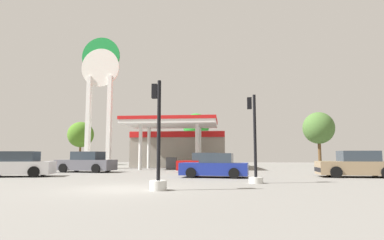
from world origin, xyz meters
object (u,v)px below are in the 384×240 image
(car_1, at_px, (86,163))
(tree_1, at_px, (196,127))
(traffic_signal_1, at_px, (255,154))
(tree_2, at_px, (319,128))
(car_0, at_px, (356,165))
(traffic_signal_0, at_px, (158,157))
(car_3, at_px, (17,165))
(station_pole_sign, at_px, (100,84))
(car_4, at_px, (215,166))
(tree_0, at_px, (81,135))
(car_2, at_px, (205,163))

(car_1, height_order, tree_1, tree_1)
(traffic_signal_1, xyz_separation_m, tree_2, (10.42, 25.55, 3.30))
(car_0, relative_size, car_1, 0.98)
(traffic_signal_0, relative_size, tree_2, 0.63)
(traffic_signal_1, xyz_separation_m, tree_1, (-4.81, 23.40, 3.39))
(car_1, distance_m, car_3, 5.73)
(station_pole_sign, xyz_separation_m, traffic_signal_0, (9.96, -18.57, -7.25))
(traffic_signal_1, bearing_deg, car_3, 167.73)
(car_3, height_order, traffic_signal_1, traffic_signal_1)
(station_pole_sign, bearing_deg, traffic_signal_0, -61.81)
(car_0, height_order, traffic_signal_1, traffic_signal_1)
(tree_1, bearing_deg, car_1, -115.73)
(station_pole_sign, relative_size, car_0, 2.97)
(car_4, distance_m, traffic_signal_0, 7.35)
(car_3, height_order, tree_0, tree_0)
(station_pole_sign, distance_m, tree_1, 12.84)
(car_2, bearing_deg, station_pole_sign, 151.18)
(tree_0, bearing_deg, car_2, -42.80)
(tree_0, xyz_separation_m, tree_2, (31.00, 0.06, 0.63))
(car_3, distance_m, car_4, 12.11)
(car_4, distance_m, tree_1, 20.37)
(car_2, bearing_deg, tree_2, 51.10)
(tree_0, bearing_deg, car_4, -49.63)
(car_1, distance_m, tree_2, 28.52)
(car_3, height_order, car_4, car_3)
(tree_0, xyz_separation_m, tree_1, (15.77, -2.08, 0.72))
(traffic_signal_1, bearing_deg, tree_1, 101.61)
(car_1, distance_m, tree_0, 19.38)
(car_4, bearing_deg, car_2, 98.93)
(car_2, bearing_deg, car_3, -151.84)
(traffic_signal_1, relative_size, tree_1, 0.66)
(car_0, relative_size, tree_2, 0.68)
(car_0, height_order, tree_1, tree_1)
(station_pole_sign, xyz_separation_m, car_3, (-0.19, -12.10, -7.81))
(station_pole_sign, relative_size, tree_0, 2.33)
(car_4, relative_size, traffic_signal_1, 0.98)
(car_3, distance_m, tree_2, 33.51)
(car_0, relative_size, car_4, 1.09)
(tree_0, bearing_deg, tree_2, 0.12)
(car_1, relative_size, traffic_signal_1, 1.09)
(car_1, height_order, car_2, car_1)
(car_3, bearing_deg, traffic_signal_1, -12.27)
(car_3, height_order, tree_2, tree_2)
(car_0, height_order, car_2, car_0)
(car_3, relative_size, tree_2, 0.69)
(car_1, height_order, tree_2, tree_2)
(traffic_signal_0, bearing_deg, car_0, 37.86)
(car_4, relative_size, tree_1, 0.64)
(car_2, relative_size, traffic_signal_1, 1.03)
(car_0, distance_m, tree_1, 22.22)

